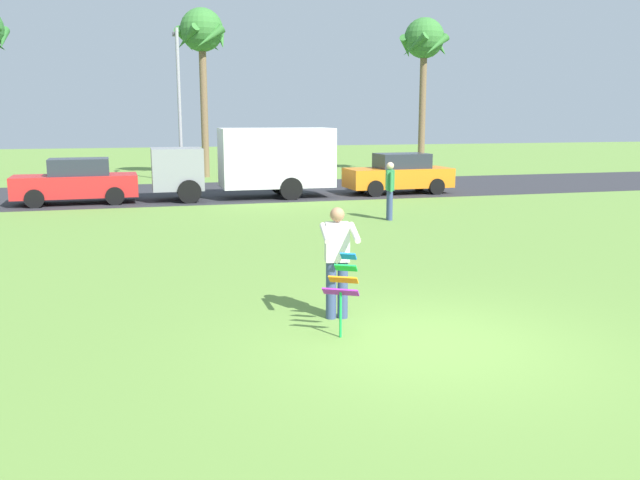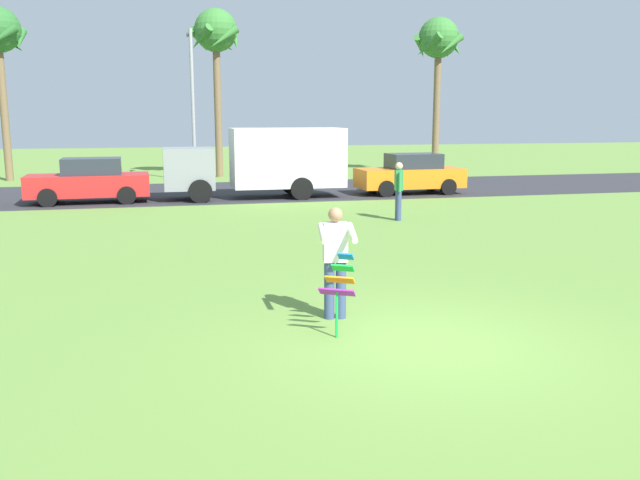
% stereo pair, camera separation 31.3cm
% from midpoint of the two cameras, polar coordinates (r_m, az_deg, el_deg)
% --- Properties ---
extents(ground_plane, '(120.00, 120.00, 0.00)m').
position_cam_midpoint_polar(ground_plane, '(9.43, 10.10, -8.74)').
color(ground_plane, olive).
extents(road_strip, '(120.00, 8.00, 0.01)m').
position_cam_midpoint_polar(road_strip, '(27.88, -5.89, 4.16)').
color(road_strip, '#2D2D33').
rests_on(road_strip, ground).
extents(person_kite_flyer, '(0.60, 0.70, 1.73)m').
position_cam_midpoint_polar(person_kite_flyer, '(10.17, 2.20, -1.58)').
color(person_kite_flyer, '#384772').
rests_on(person_kite_flyer, ground).
extents(kite_held, '(0.63, 0.73, 1.13)m').
position_cam_midpoint_polar(kite_held, '(9.50, 2.65, -3.64)').
color(kite_held, blue).
rests_on(kite_held, ground).
extents(parked_car_red, '(4.26, 1.95, 1.60)m').
position_cam_midpoint_polar(parked_car_red, '(25.29, -18.72, 4.76)').
color(parked_car_red, red).
rests_on(parked_car_red, ground).
extents(parked_truck_grey_van, '(6.70, 2.12, 2.62)m').
position_cam_midpoint_polar(parked_truck_grey_van, '(25.45, -4.29, 6.76)').
color(parked_truck_grey_van, gray).
rests_on(parked_truck_grey_van, ground).
extents(parked_car_orange, '(4.25, 1.94, 1.60)m').
position_cam_midpoint_polar(parked_car_orange, '(27.04, 8.05, 5.55)').
color(parked_car_orange, orange).
rests_on(parked_car_orange, ground).
extents(palm_tree_right_near, '(2.58, 2.71, 8.26)m').
position_cam_midpoint_polar(palm_tree_right_near, '(34.76, -8.59, 16.69)').
color(palm_tree_right_near, brown).
rests_on(palm_tree_right_near, ground).
extents(palm_tree_centre_far, '(2.58, 2.71, 8.14)m').
position_cam_midpoint_polar(palm_tree_centre_far, '(37.09, 10.30, 16.08)').
color(palm_tree_centre_far, brown).
rests_on(palm_tree_centre_far, ground).
extents(streetlight_pole, '(0.24, 1.65, 7.00)m').
position_cam_midpoint_polar(streetlight_pole, '(32.37, -10.54, 12.00)').
color(streetlight_pole, '#9E9EA3').
rests_on(streetlight_pole, ground).
extents(person_walker_near, '(0.29, 0.56, 1.73)m').
position_cam_midpoint_polar(person_walker_near, '(20.07, 7.16, 4.32)').
color(person_walker_near, '#384772').
rests_on(person_walker_near, ground).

